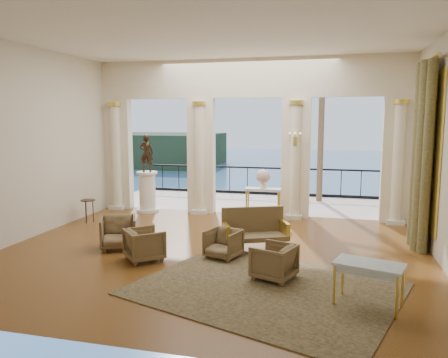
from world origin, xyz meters
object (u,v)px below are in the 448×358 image
(settee, at_px, (254,229))
(pedestal, at_px, (147,192))
(side_table, at_px, (88,203))
(console_table, at_px, (263,194))
(armchair_c, at_px, (274,260))
(statue, at_px, (146,153))
(armchair_a, at_px, (118,231))
(armchair_b, at_px, (223,242))
(game_table, at_px, (369,268))
(armchair_d, at_px, (145,243))

(settee, relative_size, pedestal, 1.21)
(pedestal, height_order, side_table, pedestal)
(console_table, bearing_deg, armchair_c, -79.04)
(side_table, bearing_deg, statue, 59.86)
(statue, bearing_deg, armchair_a, 94.99)
(armchair_c, bearing_deg, armchair_b, -109.74)
(game_table, bearing_deg, armchair_d, -178.99)
(armchair_a, height_order, settee, settee)
(armchair_b, xyz_separation_m, armchair_d, (-1.49, -0.52, 0.03))
(armchair_b, distance_m, game_table, 3.20)
(armchair_d, relative_size, console_table, 0.71)
(settee, height_order, console_table, console_table)
(armchair_c, xyz_separation_m, pedestal, (-4.48, 4.70, 0.25))
(pedestal, height_order, statue, statue)
(game_table, xyz_separation_m, statue, (-6.01, 5.49, 1.18))
(armchair_b, height_order, statue, statue)
(game_table, bearing_deg, console_table, 132.57)
(armchair_b, height_order, armchair_d, armchair_d)
(armchair_b, xyz_separation_m, pedestal, (-3.33, 3.77, 0.27))
(armchair_b, relative_size, console_table, 0.66)
(armchair_a, xyz_separation_m, armchair_b, (2.39, -0.10, -0.06))
(armchair_c, xyz_separation_m, armchair_d, (-2.64, 0.41, 0.01))
(armchair_c, distance_m, pedestal, 6.50)
(side_table, bearing_deg, armchair_a, -45.64)
(console_table, xyz_separation_m, side_table, (-4.60, -1.25, -0.23))
(armchair_a, distance_m, console_table, 4.20)
(armchair_b, distance_m, statue, 5.24)
(game_table, distance_m, console_table, 5.59)
(console_table, bearing_deg, armchair_a, -130.38)
(armchair_d, xyz_separation_m, statue, (-1.84, 4.29, 1.44))
(settee, distance_m, game_table, 3.27)
(armchair_c, distance_m, settee, 1.77)
(pedestal, bearing_deg, settee, -38.49)
(armchair_a, height_order, armchair_b, armchair_a)
(pedestal, bearing_deg, armchair_d, -66.77)
(armchair_a, distance_m, pedestal, 3.79)
(armchair_d, relative_size, settee, 0.47)
(armchair_b, height_order, armchair_c, armchair_c)
(game_table, xyz_separation_m, console_table, (-2.40, 5.04, 0.17))
(side_table, bearing_deg, game_table, -28.45)
(statue, distance_m, console_table, 3.78)
(armchair_b, height_order, side_table, armchair_b)
(settee, distance_m, pedestal, 4.91)
(settee, height_order, pedestal, pedestal)
(armchair_a, distance_m, game_table, 5.40)
(armchair_d, xyz_separation_m, game_table, (4.17, -1.20, 0.26))
(game_table, bearing_deg, armchair_c, 169.71)
(statue, bearing_deg, side_table, 50.52)
(armchair_d, bearing_deg, pedestal, -20.27)
(armchair_c, height_order, game_table, armchair_c)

